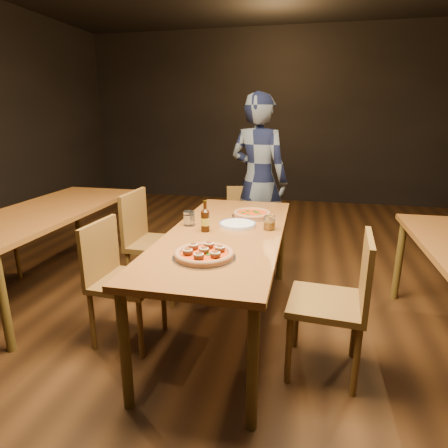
% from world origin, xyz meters
% --- Properties ---
extents(ground, '(9.00, 9.00, 0.00)m').
position_xyz_m(ground, '(0.00, 0.00, 0.00)').
color(ground, black).
extents(room_shell, '(9.00, 9.00, 9.00)m').
position_xyz_m(room_shell, '(0.00, 0.00, 1.86)').
color(room_shell, black).
rests_on(room_shell, ground).
extents(table_main, '(0.80, 2.00, 0.75)m').
position_xyz_m(table_main, '(0.00, 0.00, 0.68)').
color(table_main, brown).
rests_on(table_main, ground).
extents(table_left, '(0.80, 2.00, 0.75)m').
position_xyz_m(table_left, '(-1.70, 0.30, 0.68)').
color(table_left, brown).
rests_on(table_left, ground).
extents(chair_main_nw, '(0.44, 0.44, 0.90)m').
position_xyz_m(chair_main_nw, '(-0.62, -0.33, 0.45)').
color(chair_main_nw, '#574016').
rests_on(chair_main_nw, ground).
extents(chair_main_sw, '(0.46, 0.46, 0.97)m').
position_xyz_m(chair_main_sw, '(-0.68, 0.37, 0.48)').
color(chair_main_sw, '#574016').
rests_on(chair_main_sw, ground).
extents(chair_main_e, '(0.48, 0.48, 0.94)m').
position_xyz_m(chair_main_e, '(0.70, -0.38, 0.47)').
color(chair_main_e, '#574016').
rests_on(chair_main_e, ground).
extents(chair_end, '(0.49, 0.49, 0.86)m').
position_xyz_m(chair_end, '(-0.04, 1.22, 0.43)').
color(chair_end, '#574016').
rests_on(chair_end, ground).
extents(pizza_meatball, '(0.37, 0.37, 0.07)m').
position_xyz_m(pizza_meatball, '(-0.01, -0.53, 0.78)').
color(pizza_meatball, '#B7B7BF').
rests_on(pizza_meatball, table_main).
extents(pizza_margherita, '(0.33, 0.33, 0.04)m').
position_xyz_m(pizza_margherita, '(0.13, 0.45, 0.77)').
color(pizza_margherita, '#B7B7BF').
rests_on(pizza_margherita, table_main).
extents(plate_stack, '(0.27, 0.27, 0.03)m').
position_xyz_m(plate_stack, '(0.06, 0.15, 0.76)').
color(plate_stack, white).
rests_on(plate_stack, table_main).
extents(beer_bottle, '(0.06, 0.06, 0.22)m').
position_xyz_m(beer_bottle, '(-0.14, -0.03, 0.83)').
color(beer_bottle, black).
rests_on(beer_bottle, table_main).
extents(water_glass, '(0.08, 0.08, 0.11)m').
position_xyz_m(water_glass, '(-0.30, 0.09, 0.80)').
color(water_glass, white).
rests_on(water_glass, table_main).
extents(amber_glass, '(0.08, 0.08, 0.10)m').
position_xyz_m(amber_glass, '(0.30, 0.12, 0.80)').
color(amber_glass, '#A26112').
rests_on(amber_glass, table_main).
extents(diner, '(0.76, 0.63, 1.77)m').
position_xyz_m(diner, '(0.05, 1.39, 0.89)').
color(diner, black).
rests_on(diner, ground).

